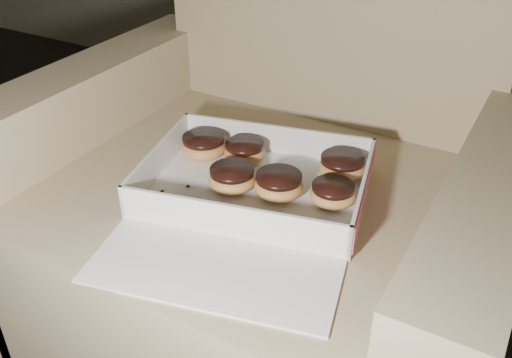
{
  "coord_description": "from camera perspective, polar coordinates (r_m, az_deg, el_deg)",
  "views": [
    {
      "loc": [
        1.24,
        0.2,
        0.99
      ],
      "look_at": [
        0.82,
        0.93,
        0.46
      ],
      "focal_mm": 40.0,
      "sensor_mm": 36.0,
      "label": 1
    }
  ],
  "objects": [
    {
      "name": "crumb_a",
      "position": [
        0.89,
        7.28,
        -5.85
      ],
      "size": [
        0.01,
        0.01,
        0.0
      ],
      "primitive_type": "ellipsoid",
      "color": "black",
      "rests_on": "bakery_box"
    },
    {
      "name": "donut_b",
      "position": [
        0.97,
        2.29,
        -0.56
      ],
      "size": [
        0.08,
        0.08,
        0.04
      ],
      "color": "gold",
      "rests_on": "bakery_box"
    },
    {
      "name": "crumb_b",
      "position": [
        1.01,
        -9.37,
        -1.2
      ],
      "size": [
        0.01,
        0.01,
        0.0
      ],
      "primitive_type": "ellipsoid",
      "color": "black",
      "rests_on": "bakery_box"
    },
    {
      "name": "donut_e",
      "position": [
        0.99,
        -2.41,
        0.11
      ],
      "size": [
        0.08,
        0.08,
        0.04
      ],
      "color": "gold",
      "rests_on": "bakery_box"
    },
    {
      "name": "bakery_box",
      "position": [
        0.97,
        -0.5,
        -1.98
      ],
      "size": [
        0.46,
        0.51,
        0.06
      ],
      "rotation": [
        0.0,
        0.0,
        0.22
      ],
      "color": "white",
      "rests_on": "armchair"
    },
    {
      "name": "donut_c",
      "position": [
        1.08,
        -1.14,
        2.81
      ],
      "size": [
        0.08,
        0.08,
        0.04
      ],
      "color": "gold",
      "rests_on": "bakery_box"
    },
    {
      "name": "donut_f",
      "position": [
        0.96,
        7.68,
        -1.44
      ],
      "size": [
        0.08,
        0.08,
        0.04
      ],
      "color": "gold",
      "rests_on": "bakery_box"
    },
    {
      "name": "donut_d",
      "position": [
        1.04,
        8.59,
        1.28
      ],
      "size": [
        0.08,
        0.08,
        0.04
      ],
      "color": "gold",
      "rests_on": "bakery_box"
    },
    {
      "name": "donut_a",
      "position": [
        1.09,
        -5.25,
        3.34
      ],
      "size": [
        0.09,
        0.09,
        0.04
      ],
      "color": "gold",
      "rests_on": "bakery_box"
    },
    {
      "name": "armchair",
      "position": [
        1.16,
        1.4,
        -3.92
      ],
      "size": [
        0.92,
        0.78,
        0.96
      ],
      "color": "#9A8D62",
      "rests_on": "floor"
    },
    {
      "name": "crumb_c",
      "position": [
        1.01,
        -6.82,
        -0.72
      ],
      "size": [
        0.01,
        0.01,
        0.0
      ],
      "primitive_type": "ellipsoid",
      "color": "black",
      "rests_on": "bakery_box"
    }
  ]
}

